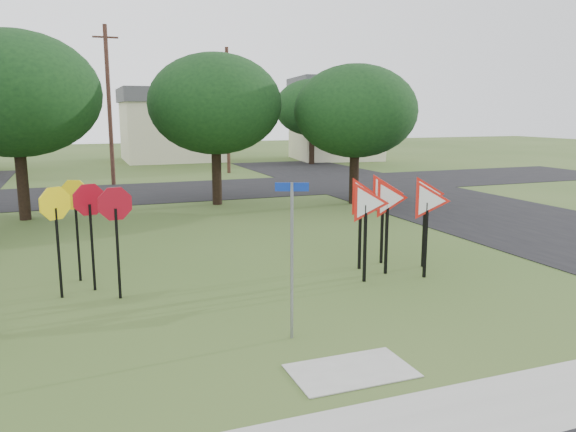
% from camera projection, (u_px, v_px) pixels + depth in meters
% --- Properties ---
extents(ground, '(140.00, 140.00, 0.00)m').
position_uv_depth(ground, '(297.00, 321.00, 11.41)').
color(ground, '#354F1D').
extents(sidewalk, '(30.00, 1.60, 0.02)m').
position_uv_depth(sidewalk, '(412.00, 428.00, 7.55)').
color(sidewalk, '#9B9B93').
rests_on(sidewalk, ground).
extents(street_right, '(8.00, 50.00, 0.02)m').
position_uv_depth(street_right, '(466.00, 208.00, 24.78)').
color(street_right, black).
rests_on(street_right, ground).
extents(street_far, '(60.00, 8.00, 0.02)m').
position_uv_depth(street_far, '(158.00, 192.00, 29.79)').
color(street_far, black).
rests_on(street_far, ground).
extents(curb_pad, '(2.00, 1.20, 0.02)m').
position_uv_depth(curb_pad, '(351.00, 371.00, 9.20)').
color(curb_pad, '#9B9B93').
rests_on(curb_pad, ground).
extents(street_name_sign, '(0.57, 0.25, 2.95)m').
position_uv_depth(street_name_sign, '(292.00, 251.00, 10.27)').
color(street_name_sign, gray).
rests_on(street_name_sign, ground).
extents(stop_sign_cluster, '(1.99, 2.04, 2.58)m').
position_uv_depth(stop_sign_cluster, '(84.00, 212.00, 12.98)').
color(stop_sign_cluster, black).
rests_on(stop_sign_cluster, ground).
extents(yield_sign_cluster, '(3.23, 2.33, 2.57)m').
position_uv_depth(yield_sign_cluster, '(392.00, 202.00, 14.63)').
color(yield_sign_cluster, black).
rests_on(yield_sign_cluster, ground).
extents(far_pole_a, '(1.40, 0.24, 9.00)m').
position_uv_depth(far_pole_a, '(109.00, 105.00, 31.93)').
color(far_pole_a, '#4B2D22').
rests_on(far_pole_a, ground).
extents(far_pole_b, '(1.40, 0.24, 8.50)m').
position_uv_depth(far_pole_b, '(228.00, 110.00, 38.45)').
color(far_pole_b, '#4B2D22').
rests_on(far_pole_b, ground).
extents(house_mid, '(8.40, 8.40, 6.20)m').
position_uv_depth(house_mid, '(171.00, 124.00, 49.00)').
color(house_mid, beige).
rests_on(house_mid, ground).
extents(house_right, '(8.30, 8.30, 7.20)m').
position_uv_depth(house_right, '(335.00, 118.00, 50.11)').
color(house_right, beige).
rests_on(house_right, ground).
extents(tree_near_left, '(6.40, 6.40, 7.27)m').
position_uv_depth(tree_near_left, '(15.00, 94.00, 21.30)').
color(tree_near_left, black).
rests_on(tree_near_left, ground).
extents(tree_near_mid, '(6.00, 6.00, 6.80)m').
position_uv_depth(tree_near_mid, '(215.00, 104.00, 25.06)').
color(tree_near_mid, black).
rests_on(tree_near_mid, ground).
extents(tree_near_right, '(5.60, 5.60, 6.33)m').
position_uv_depth(tree_near_right, '(355.00, 111.00, 25.38)').
color(tree_near_right, black).
rests_on(tree_near_right, ground).
extents(tree_far_right, '(6.00, 6.00, 6.80)m').
position_uv_depth(tree_far_right, '(312.00, 108.00, 44.88)').
color(tree_far_right, black).
rests_on(tree_far_right, ground).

